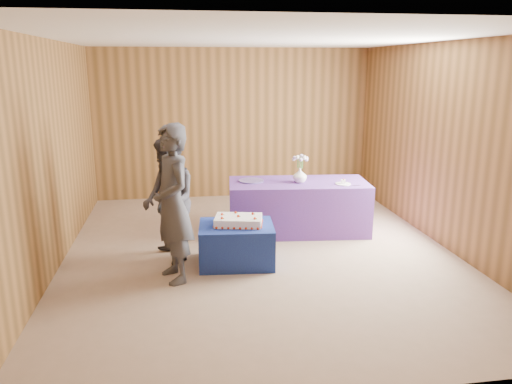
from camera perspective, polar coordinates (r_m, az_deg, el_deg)
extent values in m
plane|color=gray|center=(6.61, 0.43, -6.91)|extent=(6.00, 6.00, 0.00)
cube|color=brown|center=(9.20, -2.59, 7.79)|extent=(5.00, 0.04, 2.70)
cube|color=brown|center=(3.40, 8.63, -3.70)|extent=(5.00, 0.04, 2.70)
cube|color=brown|center=(6.35, -22.46, 3.78)|extent=(0.04, 6.00, 2.70)
cube|color=brown|center=(7.09, 20.89, 4.92)|extent=(0.04, 6.00, 2.70)
cube|color=white|center=(6.17, 0.48, 17.17)|extent=(5.00, 6.00, 0.04)
cube|color=#1C439A|center=(6.18, -2.25, -5.97)|extent=(0.95, 0.77, 0.50)
cube|color=#603592|center=(7.35, 4.82, -1.68)|extent=(2.08, 1.09, 0.75)
cube|color=white|center=(6.10, -2.02, -3.28)|extent=(0.63, 0.48, 0.10)
sphere|color=#B5270D|center=(5.96, -4.88, -4.10)|extent=(0.03, 0.03, 0.03)
sphere|color=#B5270D|center=(5.91, 0.54, -4.21)|extent=(0.03, 0.03, 0.03)
sphere|color=#B5270D|center=(6.31, -4.41, -3.03)|extent=(0.03, 0.03, 0.03)
sphere|color=#B5270D|center=(6.27, 0.70, -3.13)|extent=(0.03, 0.03, 0.03)
sphere|color=#B5270D|center=(6.00, -3.71, -2.90)|extent=(0.03, 0.03, 0.03)
cone|color=#165B14|center=(6.01, -3.49, -2.99)|extent=(0.02, 0.02, 0.02)
sphere|color=#B5270D|center=(6.14, -0.56, -2.46)|extent=(0.03, 0.03, 0.03)
cone|color=#165B14|center=(6.15, -0.34, -2.55)|extent=(0.02, 0.02, 0.02)
sphere|color=#B5270D|center=(6.08, -2.02, -2.66)|extent=(0.03, 0.03, 0.03)
cone|color=#165B14|center=(6.08, -1.80, -2.76)|extent=(0.02, 0.02, 0.02)
imported|color=white|center=(7.20, 5.03, 1.92)|extent=(0.25, 0.25, 0.21)
cylinder|color=#34712D|center=(7.17, 5.35, 3.34)|extent=(0.01, 0.01, 0.15)
sphere|color=#BFA9DB|center=(7.17, 5.80, 3.96)|extent=(0.05, 0.05, 0.05)
cylinder|color=#34712D|center=(7.19, 5.27, 3.37)|extent=(0.01, 0.01, 0.15)
sphere|color=white|center=(7.21, 5.58, 4.03)|extent=(0.05, 0.05, 0.05)
cylinder|color=#34712D|center=(7.20, 5.12, 3.39)|extent=(0.01, 0.01, 0.15)
sphere|color=#BFA9DB|center=(7.24, 5.21, 4.07)|extent=(0.05, 0.05, 0.05)
cylinder|color=#34712D|center=(7.19, 4.95, 3.39)|extent=(0.01, 0.01, 0.15)
sphere|color=white|center=(7.23, 4.80, 4.07)|extent=(0.05, 0.05, 0.05)
cylinder|color=#34712D|center=(7.18, 4.82, 3.37)|extent=(0.01, 0.01, 0.15)
sphere|color=#BFA9DB|center=(7.20, 4.47, 4.03)|extent=(0.05, 0.05, 0.05)
cylinder|color=#34712D|center=(7.16, 4.77, 3.34)|extent=(0.01, 0.01, 0.15)
sphere|color=white|center=(7.15, 4.33, 3.96)|extent=(0.05, 0.05, 0.05)
cylinder|color=#34712D|center=(7.14, 4.80, 3.31)|extent=(0.01, 0.01, 0.15)
sphere|color=#BFA9DB|center=(7.10, 4.43, 3.89)|extent=(0.05, 0.05, 0.05)
cylinder|color=#34712D|center=(7.13, 4.93, 3.29)|extent=(0.01, 0.01, 0.15)
sphere|color=white|center=(7.07, 4.73, 3.83)|extent=(0.05, 0.05, 0.05)
cylinder|color=#34712D|center=(7.12, 5.09, 3.28)|extent=(0.01, 0.01, 0.15)
sphere|color=#BFA9DB|center=(7.06, 5.15, 3.81)|extent=(0.05, 0.05, 0.05)
cylinder|color=#34712D|center=(7.13, 5.25, 3.29)|extent=(0.01, 0.01, 0.15)
sphere|color=white|center=(7.08, 5.54, 3.83)|extent=(0.05, 0.05, 0.05)
cylinder|color=#34712D|center=(7.15, 5.34, 3.31)|extent=(0.01, 0.01, 0.15)
sphere|color=#BFA9DB|center=(7.12, 5.78, 3.88)|extent=(0.05, 0.05, 0.05)
cylinder|color=#5B4A94|center=(7.25, -0.55, 1.30)|extent=(0.43, 0.43, 0.02)
cylinder|color=white|center=(7.19, 9.92, 0.93)|extent=(0.24, 0.24, 0.01)
cube|color=white|center=(7.18, 9.93, 1.18)|extent=(0.07, 0.07, 0.05)
sphere|color=#B5270D|center=(7.15, 9.99, 1.44)|extent=(0.02, 0.02, 0.02)
cube|color=silver|center=(7.10, 10.93, 0.69)|extent=(0.26, 0.05, 0.00)
imported|color=#3B3C45|center=(5.61, -9.52, -1.36)|extent=(0.62, 0.76, 1.79)
imported|color=#303039|center=(6.22, -9.93, -0.93)|extent=(0.79, 0.90, 1.56)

